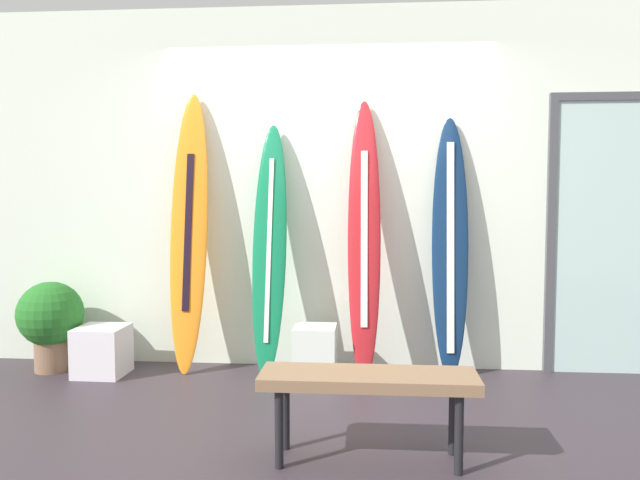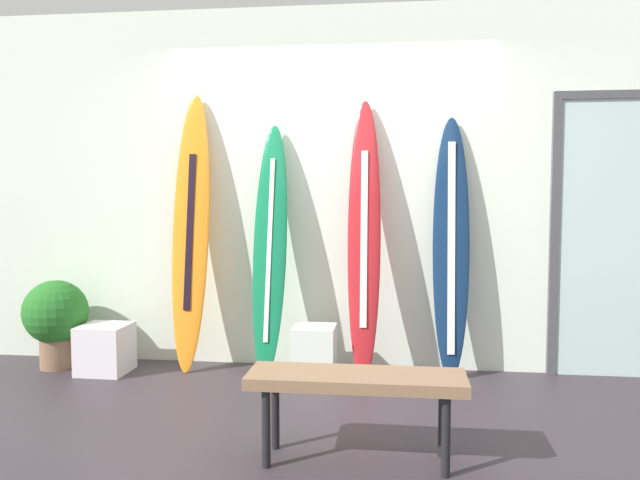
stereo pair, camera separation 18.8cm
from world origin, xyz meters
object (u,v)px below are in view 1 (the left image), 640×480
at_px(surfboard_emerald, 269,251).
at_px(surfboard_navy, 450,249).
at_px(surfboard_sunset, 189,232).
at_px(bench, 368,384).
at_px(glass_door, 624,230).
at_px(display_block_left, 315,353).
at_px(display_block_center, 102,351).
at_px(potted_plant, 50,318).
at_px(surfboard_crimson, 364,240).

xyz_separation_m(surfboard_emerald, surfboard_navy, (1.35, 0.08, 0.02)).
height_order(surfboard_sunset, bench, surfboard_sunset).
relative_size(surfboard_emerald, surfboard_navy, 0.98).
distance_m(glass_door, bench, 2.68).
distance_m(display_block_left, glass_door, 2.49).
bearing_deg(surfboard_navy, display_block_center, -174.96).
bearing_deg(bench, potted_plant, 149.15).
relative_size(surfboard_emerald, glass_door, 0.90).
bearing_deg(display_block_left, surfboard_sunset, 169.59).
bearing_deg(bench, surfboard_navy, 69.85).
distance_m(surfboard_crimson, glass_door, 1.96).
xyz_separation_m(surfboard_sunset, display_block_left, (0.98, -0.18, -0.87)).
xyz_separation_m(surfboard_emerald, potted_plant, (-1.69, -0.07, -0.52)).
relative_size(display_block_center, bench, 0.33).
height_order(surfboard_emerald, display_block_center, surfboard_emerald).
distance_m(surfboard_navy, potted_plant, 3.09).
bearing_deg(display_block_left, display_block_center, -179.30).
bearing_deg(surfboard_emerald, glass_door, 4.95).
xyz_separation_m(surfboard_sunset, surfboard_emerald, (0.63, -0.05, -0.14)).
height_order(display_block_left, bench, bench).
xyz_separation_m(surfboard_sunset, bench, (1.38, -1.58, -0.67)).
bearing_deg(potted_plant, display_block_left, -1.56).
bearing_deg(potted_plant, display_block_center, -9.79).
bearing_deg(surfboard_sunset, display_block_center, -162.17).
distance_m(surfboard_sunset, display_block_left, 1.33).
xyz_separation_m(surfboard_crimson, display_block_center, (-1.96, -0.14, -0.84)).
height_order(display_block_center, glass_door, glass_door).
bearing_deg(display_block_left, bench, -74.09).
relative_size(surfboard_crimson, display_block_center, 5.64).
relative_size(surfboard_navy, display_block_center, 5.27).
height_order(surfboard_emerald, bench, surfboard_emerald).
xyz_separation_m(surfboard_sunset, glass_door, (3.28, 0.18, 0.02)).
relative_size(surfboard_crimson, display_block_left, 5.25).
xyz_separation_m(surfboard_navy, display_block_center, (-2.60, -0.23, -0.77)).
distance_m(surfboard_crimson, potted_plant, 2.47).
xyz_separation_m(surfboard_navy, display_block_left, (-0.99, -0.21, -0.75)).
height_order(glass_door, potted_plant, glass_door).
xyz_separation_m(surfboard_emerald, surfboard_crimson, (0.71, -0.01, 0.09)).
bearing_deg(surfboard_crimson, surfboard_navy, 7.72).
relative_size(display_block_left, bench, 0.36).
height_order(surfboard_crimson, bench, surfboard_crimson).
height_order(surfboard_navy, potted_plant, surfboard_navy).
relative_size(surfboard_sunset, surfboard_navy, 1.11).
bearing_deg(bench, display_block_left, 105.91).
height_order(surfboard_sunset, glass_door, surfboard_sunset).
bearing_deg(surfboard_crimson, display_block_left, -160.79).
xyz_separation_m(surfboard_emerald, bench, (0.75, -1.53, -0.53)).
distance_m(surfboard_navy, glass_door, 1.32).
relative_size(surfboard_navy, bench, 1.76).
height_order(surfboard_sunset, display_block_left, surfboard_sunset).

